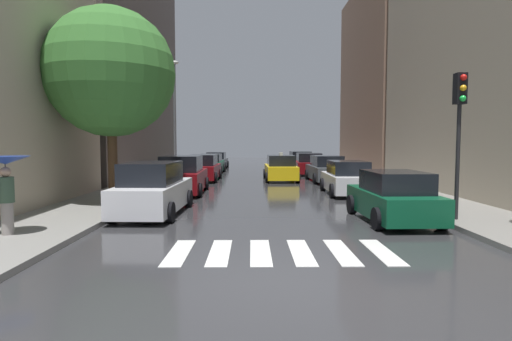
% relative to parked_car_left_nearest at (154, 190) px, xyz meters
% --- Properties ---
extents(ground_plane, '(28.00, 72.00, 0.04)m').
position_rel_parked_car_left_nearest_xyz_m(ground_plane, '(3.96, 17.21, -0.85)').
color(ground_plane, '#303032').
extents(sidewalk_left, '(3.00, 72.00, 0.15)m').
position_rel_parked_car_left_nearest_xyz_m(sidewalk_left, '(-2.54, 17.21, -0.75)').
color(sidewalk_left, gray).
rests_on(sidewalk_left, ground).
extents(sidewalk_right, '(3.00, 72.00, 0.15)m').
position_rel_parked_car_left_nearest_xyz_m(sidewalk_right, '(10.46, 17.21, -0.75)').
color(sidewalk_right, gray).
rests_on(sidewalk_right, ground).
extents(crosswalk_stripes, '(4.95, 2.20, 0.01)m').
position_rel_parked_car_left_nearest_xyz_m(crosswalk_stripes, '(3.96, -4.88, -0.82)').
color(crosswalk_stripes, silver).
rests_on(crosswalk_stripes, ground).
extents(building_right_mid, '(6.00, 12.97, 15.00)m').
position_rel_parked_car_left_nearest_xyz_m(building_right_mid, '(14.96, 19.65, 6.68)').
color(building_right_mid, '#8C6B56').
rests_on(building_right_mid, ground).
extents(parked_car_left_nearest, '(2.12, 4.70, 1.78)m').
position_rel_parked_car_left_nearest_xyz_m(parked_car_left_nearest, '(0.00, 0.00, 0.00)').
color(parked_car_left_nearest, silver).
rests_on(parked_car_left_nearest, ground).
extents(parked_car_left_second, '(2.19, 4.62, 1.81)m').
position_rel_parked_car_left_nearest_xyz_m(parked_car_left_second, '(0.02, 5.72, 0.02)').
color(parked_car_left_second, maroon).
rests_on(parked_car_left_second, ground).
extents(parked_car_left_third, '(2.12, 4.64, 1.67)m').
position_rel_parked_car_left_nearest_xyz_m(parked_car_left_third, '(0.24, 12.37, -0.05)').
color(parked_car_left_third, maroon).
rests_on(parked_car_left_third, ground).
extents(parked_car_left_fourth, '(2.19, 4.53, 1.53)m').
position_rel_parked_car_left_nearest_xyz_m(parked_car_left_fourth, '(0.06, 18.70, -0.10)').
color(parked_car_left_fourth, '#0C4C2D').
rests_on(parked_car_left_fourth, ground).
extents(parked_car_left_fifth, '(2.08, 4.66, 1.53)m').
position_rel_parked_car_left_nearest_xyz_m(parked_car_left_fifth, '(0.07, 24.71, -0.10)').
color(parked_car_left_fifth, '#474C51').
rests_on(parked_car_left_fifth, ground).
extents(parked_car_right_nearest, '(2.10, 4.10, 1.56)m').
position_rel_parked_car_left_nearest_xyz_m(parked_car_right_nearest, '(7.69, -1.32, -0.09)').
color(parked_car_right_nearest, '#0C4C2D').
rests_on(parked_car_right_nearest, ground).
extents(parked_car_right_second, '(2.09, 4.24, 1.58)m').
position_rel_parked_car_left_nearest_xyz_m(parked_car_right_second, '(7.80, 5.27, -0.08)').
color(parked_car_right_second, silver).
rests_on(parked_car_right_second, ground).
extents(parked_car_right_third, '(2.10, 4.81, 1.63)m').
position_rel_parked_car_left_nearest_xyz_m(parked_car_right_third, '(7.95, 11.48, -0.06)').
color(parked_car_right_third, '#474C51').
rests_on(parked_car_right_third, ground).
extents(parked_car_right_fourth, '(2.31, 4.67, 1.64)m').
position_rel_parked_car_left_nearest_xyz_m(parked_car_right_fourth, '(7.67, 17.22, -0.05)').
color(parked_car_right_fourth, maroon).
rests_on(parked_car_right_fourth, ground).
extents(parked_car_right_fifth, '(2.29, 4.23, 1.62)m').
position_rel_parked_car_left_nearest_xyz_m(parked_car_right_fifth, '(7.76, 23.39, -0.06)').
color(parked_car_right_fifth, black).
rests_on(parked_car_right_fifth, ground).
extents(taxi_midroad, '(2.12, 4.43, 1.81)m').
position_rel_parked_car_left_nearest_xyz_m(taxi_midroad, '(5.19, 12.25, -0.06)').
color(taxi_midroad, yellow).
rests_on(taxi_midroad, ground).
extents(pedestrian_near_tree, '(1.13, 1.13, 1.95)m').
position_rel_parked_car_left_nearest_xyz_m(pedestrian_near_tree, '(-2.75, -3.70, 0.80)').
color(pedestrian_near_tree, gray).
rests_on(pedestrian_near_tree, sidewalk_left).
extents(street_tree_left, '(4.91, 4.91, 7.41)m').
position_rel_parked_car_left_nearest_xyz_m(street_tree_left, '(-2.08, 2.15, 4.27)').
color(street_tree_left, '#513823').
rests_on(street_tree_left, sidewalk_left).
extents(traffic_light_right_corner, '(0.30, 0.42, 4.30)m').
position_rel_parked_car_left_nearest_xyz_m(traffic_light_right_corner, '(9.41, -1.83, 2.46)').
color(traffic_light_right_corner, black).
rests_on(traffic_light_right_corner, sidewalk_right).
extents(lamp_post_left, '(0.60, 0.28, 7.47)m').
position_rel_parked_car_left_nearest_xyz_m(lamp_post_left, '(-1.59, 12.63, 3.60)').
color(lamp_post_left, '#595B60').
rests_on(lamp_post_left, sidewalk_left).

